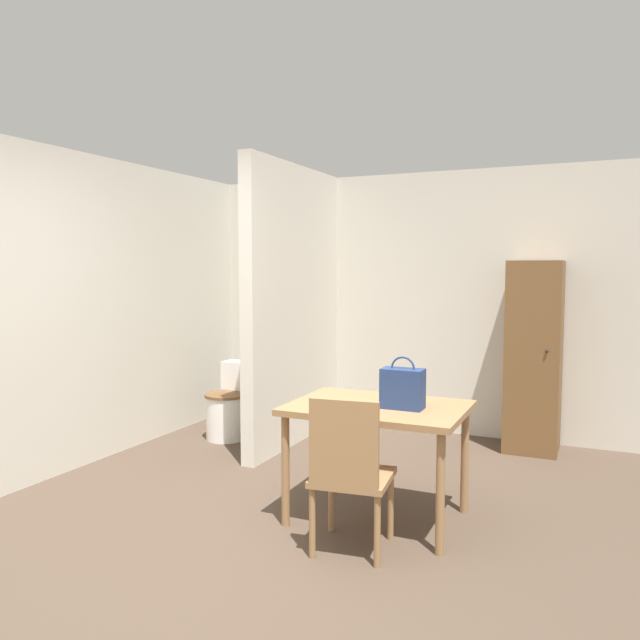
{
  "coord_description": "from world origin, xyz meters",
  "views": [
    {
      "loc": [
        1.85,
        -2.61,
        1.59
      ],
      "look_at": [
        0.01,
        1.45,
        1.22
      ],
      "focal_mm": 35.0,
      "sensor_mm": 36.0,
      "label": 1
    }
  ],
  "objects_px": {
    "dining_table": "(378,418)",
    "wooden_chair": "(349,470)",
    "toilet": "(229,407)",
    "handbag": "(403,388)",
    "wooden_cabinet": "(534,356)"
  },
  "relations": [
    {
      "from": "dining_table",
      "to": "wooden_cabinet",
      "type": "bearing_deg",
      "value": 69.71
    },
    {
      "from": "wooden_chair",
      "to": "wooden_cabinet",
      "type": "relative_size",
      "value": 0.54
    },
    {
      "from": "wooden_chair",
      "to": "toilet",
      "type": "relative_size",
      "value": 1.29
    },
    {
      "from": "dining_table",
      "to": "wooden_chair",
      "type": "height_order",
      "value": "wooden_chair"
    },
    {
      "from": "toilet",
      "to": "wooden_cabinet",
      "type": "height_order",
      "value": "wooden_cabinet"
    },
    {
      "from": "handbag",
      "to": "wooden_cabinet",
      "type": "height_order",
      "value": "wooden_cabinet"
    },
    {
      "from": "dining_table",
      "to": "handbag",
      "type": "height_order",
      "value": "handbag"
    },
    {
      "from": "toilet",
      "to": "handbag",
      "type": "relative_size",
      "value": 2.17
    },
    {
      "from": "toilet",
      "to": "handbag",
      "type": "xyz_separation_m",
      "value": [
        2.06,
        -1.27,
        0.57
      ]
    },
    {
      "from": "wooden_cabinet",
      "to": "toilet",
      "type": "bearing_deg",
      "value": -164.05
    },
    {
      "from": "dining_table",
      "to": "handbag",
      "type": "xyz_separation_m",
      "value": [
        0.17,
        -0.03,
        0.21
      ]
    },
    {
      "from": "wooden_chair",
      "to": "wooden_cabinet",
      "type": "xyz_separation_m",
      "value": [
        0.71,
        2.52,
        0.35
      ]
    },
    {
      "from": "toilet",
      "to": "dining_table",
      "type": "bearing_deg",
      "value": -33.11
    },
    {
      "from": "wooden_chair",
      "to": "toilet",
      "type": "distance_m",
      "value": 2.61
    },
    {
      "from": "wooden_chair",
      "to": "handbag",
      "type": "xyz_separation_m",
      "value": [
        0.15,
        0.5,
        0.38
      ]
    }
  ]
}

